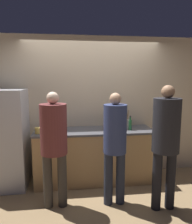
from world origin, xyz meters
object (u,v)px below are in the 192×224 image
at_px(fruit_bowl, 113,127).
at_px(cup_black, 62,127).
at_px(person_right, 166,136).
at_px(bottle_dark, 113,122).
at_px(utensil_crock, 127,122).
at_px(bottle_green, 130,124).
at_px(cup_yellow, 38,131).
at_px(refrigerator, 4,139).
at_px(person_left, 54,139).
at_px(person_center, 115,140).

bearing_deg(fruit_bowl, cup_black, 171.92).
distance_m(person_right, bottle_dark, 1.32).
relative_size(fruit_bowl, utensil_crock, 1.10).
distance_m(utensil_crock, bottle_green, 0.37).
relative_size(bottle_dark, cup_yellow, 2.30).
bearing_deg(cup_yellow, refrigerator, 166.38).
bearing_deg(cup_black, refrigerator, -174.06).
distance_m(person_left, cup_yellow, 0.67).
bearing_deg(person_center, person_right, -17.75).
bearing_deg(bottle_dark, person_center, -100.24).
height_order(bottle_green, cup_yellow, bottle_green).
distance_m(person_left, person_right, 1.53).
relative_size(bottle_green, cup_black, 2.93).
relative_size(refrigerator, cup_black, 19.15).
height_order(refrigerator, cup_yellow, refrigerator).
bearing_deg(refrigerator, person_left, -40.20).
bearing_deg(cup_black, bottle_dark, 8.55).
xyz_separation_m(person_center, person_right, (0.66, -0.21, 0.10)).
height_order(bottle_green, bottle_dark, bottle_green).
bearing_deg(bottle_dark, refrigerator, -172.76).
height_order(person_center, fruit_bowl, person_center).
distance_m(person_center, cup_black, 1.16).
relative_size(person_left, fruit_bowl, 4.97).
relative_size(person_center, utensil_crock, 5.40).
relative_size(person_center, fruit_bowl, 4.91).
bearing_deg(bottle_green, cup_black, 171.00).
bearing_deg(person_center, person_left, 177.67).
distance_m(refrigerator, cup_yellow, 0.62).
xyz_separation_m(refrigerator, bottle_green, (2.15, -0.09, 0.21)).
height_order(refrigerator, cup_black, refrigerator).
relative_size(person_center, bottle_green, 6.46).
height_order(fruit_bowl, utensil_crock, utensil_crock).
xyz_separation_m(person_left, cup_black, (0.09, 0.84, -0.02)).
relative_size(fruit_bowl, cup_black, 3.85).
bearing_deg(cup_yellow, cup_black, 31.97).
relative_size(bottle_green, cup_yellow, 2.51).
relative_size(refrigerator, cup_yellow, 16.42).
distance_m(refrigerator, bottle_green, 2.16).
xyz_separation_m(person_center, cup_yellow, (-1.15, 0.64, 0.03)).
bearing_deg(utensil_crock, person_right, -81.53).
bearing_deg(utensil_crock, fruit_bowl, -138.60).
distance_m(utensil_crock, cup_yellow, 1.68).
relative_size(person_center, person_right, 0.94).
bearing_deg(person_left, person_right, -9.22).
height_order(utensil_crock, bottle_dark, utensil_crock).
bearing_deg(fruit_bowl, bottle_dark, 76.81).
relative_size(person_right, bottle_dark, 7.53).
height_order(refrigerator, bottle_dark, refrigerator).
relative_size(person_right, cup_black, 20.21).
relative_size(person_left, person_center, 1.01).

